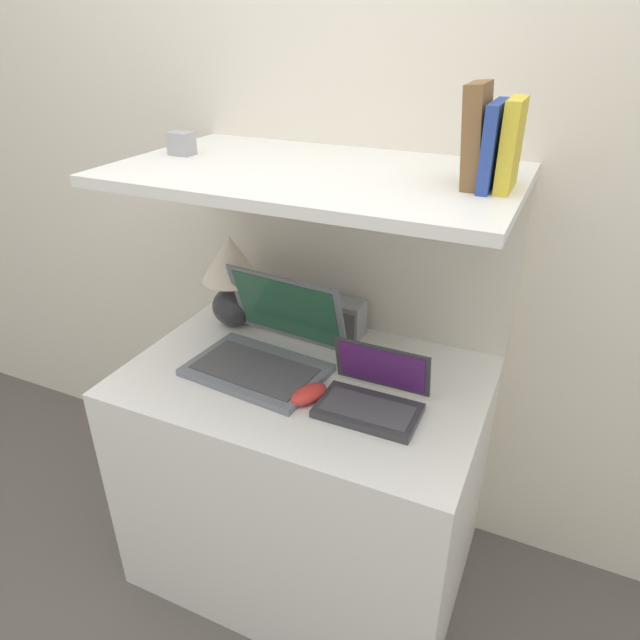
% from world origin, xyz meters
% --- Properties ---
extents(wall_back, '(6.00, 0.05, 2.40)m').
position_xyz_m(wall_back, '(0.00, 0.74, 1.20)').
color(wall_back, silver).
rests_on(wall_back, ground_plane).
extents(desk, '(1.02, 0.68, 0.76)m').
position_xyz_m(desk, '(0.00, 0.34, 0.38)').
color(desk, white).
rests_on(desk, ground_plane).
extents(back_riser, '(1.02, 0.04, 1.31)m').
position_xyz_m(back_riser, '(0.00, 0.70, 0.65)').
color(back_riser, silver).
rests_on(back_riser, ground_plane).
extents(shelf, '(1.02, 0.61, 0.03)m').
position_xyz_m(shelf, '(0.00, 0.41, 1.32)').
color(shelf, white).
rests_on(shelf, back_riser).
extents(table_lamp, '(0.19, 0.19, 0.31)m').
position_xyz_m(table_lamp, '(-0.35, 0.53, 0.94)').
color(table_lamp, '#2D2D33').
rests_on(table_lamp, desk).
extents(laptop_large, '(0.41, 0.37, 0.25)m').
position_xyz_m(laptop_large, '(-0.12, 0.34, 0.81)').
color(laptop_large, slate).
rests_on(laptop_large, desk).
extents(laptop_small, '(0.26, 0.20, 0.16)m').
position_xyz_m(laptop_small, '(0.23, 0.28, 0.80)').
color(laptop_small, '#333338').
rests_on(laptop_small, desk).
extents(computer_mouse, '(0.10, 0.13, 0.04)m').
position_xyz_m(computer_mouse, '(0.06, 0.23, 0.78)').
color(computer_mouse, red).
rests_on(computer_mouse, desk).
extents(router_box, '(0.09, 0.09, 0.12)m').
position_xyz_m(router_box, '(0.03, 0.60, 0.82)').
color(router_box, gray).
rests_on(router_box, desk).
extents(book_yellow, '(0.03, 0.13, 0.19)m').
position_xyz_m(book_yellow, '(0.46, 0.41, 1.43)').
color(book_yellow, gold).
rests_on(book_yellow, shelf).
extents(book_blue, '(0.03, 0.16, 0.18)m').
position_xyz_m(book_blue, '(0.43, 0.41, 1.42)').
color(book_blue, '#284293').
rests_on(book_blue, shelf).
extents(book_brown, '(0.06, 0.13, 0.22)m').
position_xyz_m(book_brown, '(0.39, 0.41, 1.44)').
color(book_brown, brown).
rests_on(book_brown, shelf).
extents(shelf_gadget, '(0.06, 0.05, 0.06)m').
position_xyz_m(shelf_gadget, '(-0.40, 0.41, 1.36)').
color(shelf_gadget, '#99999E').
rests_on(shelf_gadget, shelf).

